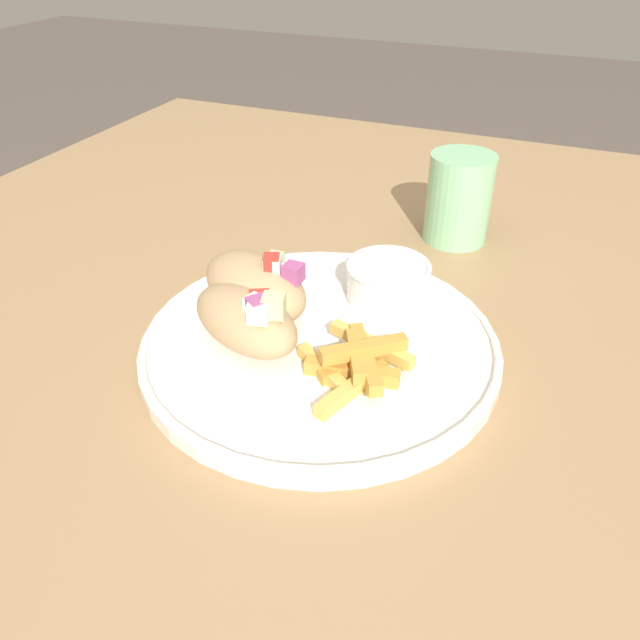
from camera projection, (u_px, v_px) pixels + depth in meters
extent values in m
cube|color=#9E7A51|center=(360.00, 341.00, 0.58)|extent=(1.18, 1.18, 0.04)
cylinder|color=#9E7A51|center=(209.00, 286.00, 1.34)|extent=(0.06, 0.06, 0.67)
cylinder|color=white|center=(320.00, 346.00, 0.53)|extent=(0.30, 0.30, 0.01)
torus|color=white|center=(320.00, 337.00, 0.53)|extent=(0.30, 0.30, 0.01)
ellipsoid|color=tan|center=(245.00, 320.00, 0.51)|extent=(0.13, 0.10, 0.05)
cube|color=#A34C84|center=(258.00, 307.00, 0.48)|extent=(0.02, 0.02, 0.02)
cube|color=red|center=(260.00, 302.00, 0.50)|extent=(0.02, 0.02, 0.02)
cube|color=#B7D693|center=(274.00, 306.00, 0.48)|extent=(0.02, 0.02, 0.02)
cube|color=silver|center=(259.00, 312.00, 0.48)|extent=(0.02, 0.02, 0.02)
cube|color=white|center=(255.00, 306.00, 0.49)|extent=(0.02, 0.02, 0.01)
cube|color=#B7D693|center=(254.00, 316.00, 0.49)|extent=(0.02, 0.02, 0.01)
ellipsoid|color=tan|center=(255.00, 286.00, 0.55)|extent=(0.14, 0.12, 0.05)
cube|color=#A34C84|center=(293.00, 273.00, 0.53)|extent=(0.02, 0.02, 0.02)
cube|color=silver|center=(277.00, 271.00, 0.54)|extent=(0.01, 0.01, 0.01)
cube|color=red|center=(272.00, 262.00, 0.53)|extent=(0.02, 0.02, 0.01)
cube|color=#B7D693|center=(275.00, 260.00, 0.54)|extent=(0.01, 0.01, 0.01)
cube|color=white|center=(273.00, 265.00, 0.53)|extent=(0.02, 0.02, 0.01)
cube|color=#E5B251|center=(324.00, 369.00, 0.49)|extent=(0.05, 0.04, 0.01)
cube|color=#E5B251|center=(345.00, 393.00, 0.46)|extent=(0.03, 0.06, 0.01)
cube|color=gold|center=(354.00, 368.00, 0.49)|extent=(0.05, 0.05, 0.01)
cube|color=gold|center=(352.00, 372.00, 0.48)|extent=(0.08, 0.02, 0.01)
cube|color=gold|center=(365.00, 358.00, 0.48)|extent=(0.05, 0.07, 0.01)
cube|color=gold|center=(364.00, 349.00, 0.48)|extent=(0.06, 0.05, 0.01)
cube|color=gold|center=(357.00, 356.00, 0.48)|extent=(0.04, 0.06, 0.01)
cube|color=#E5B251|center=(371.00, 344.00, 0.50)|extent=(0.08, 0.03, 0.01)
cylinder|color=white|center=(387.00, 283.00, 0.57)|extent=(0.07, 0.07, 0.03)
cylinder|color=beige|center=(388.00, 269.00, 0.57)|extent=(0.06, 0.06, 0.01)
torus|color=white|center=(389.00, 266.00, 0.56)|extent=(0.08, 0.08, 0.00)
cylinder|color=#8CCC93|center=(459.00, 198.00, 0.69)|extent=(0.07, 0.07, 0.10)
cylinder|color=silver|center=(457.00, 211.00, 0.70)|extent=(0.06, 0.06, 0.06)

